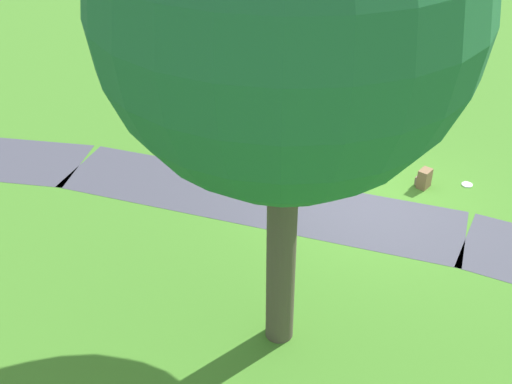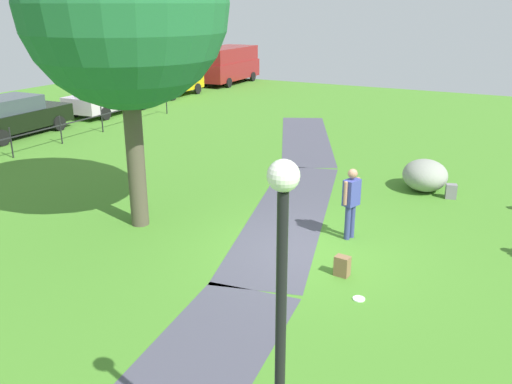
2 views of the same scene
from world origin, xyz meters
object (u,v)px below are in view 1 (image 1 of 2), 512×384
lawn_boulder (202,93)px  spare_backpack_on_lawn (424,179)px  large_shade_tree (288,8)px  woman_with_handbag (310,33)px  backpack_by_boulder (233,94)px  man_near_boulder (339,132)px  passerby_on_path (409,51)px  frisbee_on_grass (467,185)px  handbag_on_grass (335,58)px

lawn_boulder → spare_backpack_on_lawn: lawn_boulder is taller
large_shade_tree → woman_with_handbag: (4.76, -9.28, -3.95)m
backpack_by_boulder → spare_backpack_on_lawn: size_ratio=1.00×
man_near_boulder → passerby_on_path: bearing=-84.5°
spare_backpack_on_lawn → frisbee_on_grass: size_ratio=1.81×
man_near_boulder → passerby_on_path: passerby_on_path is taller
lawn_boulder → passerby_on_path: bearing=-133.6°
backpack_by_boulder → large_shade_tree: bearing=129.9°
spare_backpack_on_lawn → woman_with_handbag: bearing=-39.7°
woman_with_handbag → handbag_on_grass: size_ratio=5.17×
woman_with_handbag → frisbee_on_grass: (-5.76, 3.61, -0.99)m
man_near_boulder → backpack_by_boulder: size_ratio=4.04×
backpack_by_boulder → frisbee_on_grass: 6.29m
passerby_on_path → frisbee_on_grass: 4.87m
passerby_on_path → frisbee_on_grass: (-2.94, 3.74, -1.04)m
woman_with_handbag → spare_backpack_on_lawn: 6.58m
handbag_on_grass → backpack_by_boulder: size_ratio=0.83×
spare_backpack_on_lawn → passerby_on_path: bearing=-62.8°
woman_with_handbag → man_near_boulder: (-3.27, 4.60, -0.07)m
woman_with_handbag → passerby_on_path: size_ratio=0.96×
man_near_boulder → passerby_on_path: (0.46, -4.73, 0.12)m
frisbee_on_grass → large_shade_tree: bearing=80.0°
backpack_by_boulder → man_near_boulder: bearing=156.7°
woman_with_handbag → spare_backpack_on_lawn: size_ratio=4.31×
handbag_on_grass → passerby_on_path: bearing=165.5°
large_shade_tree → passerby_on_path: size_ratio=4.01×
spare_backpack_on_lawn → handbag_on_grass: bearing=-47.1°
large_shade_tree → lawn_boulder: 9.10m
lawn_boulder → frisbee_on_grass: bearing=-178.7°
large_shade_tree → frisbee_on_grass: 7.58m
man_near_boulder → passerby_on_path: 4.75m
handbag_on_grass → frisbee_on_grass: bearing=140.6°
woman_with_handbag → backpack_by_boulder: woman_with_handbag is taller
lawn_boulder → passerby_on_path: 5.40m
lawn_boulder → man_near_boulder: (-4.16, 0.84, 0.50)m
large_shade_tree → backpack_by_boulder: 9.48m
passerby_on_path → backpack_by_boulder: (3.31, 3.11, -0.86)m
spare_backpack_on_lawn → frisbee_on_grass: (-0.73, -0.56, -0.18)m
spare_backpack_on_lawn → backpack_by_boulder: bearing=-12.2°
woman_with_handbag → backpack_by_boulder: bearing=80.6°
backpack_by_boulder → spare_backpack_on_lawn: bearing=167.8°
man_near_boulder → spare_backpack_on_lawn: size_ratio=4.04×
large_shade_tree → spare_backpack_on_lawn: large_shade_tree is taller
lawn_boulder → backpack_by_boulder: lawn_boulder is taller
lawn_boulder → man_near_boulder: 4.27m
woman_with_handbag → man_near_boulder: 5.65m
large_shade_tree → handbag_on_grass: (4.30, -10.01, -4.81)m
man_near_boulder → frisbee_on_grass: 2.83m
man_near_boulder → frisbee_on_grass: man_near_boulder is taller
handbag_on_grass → backpack_by_boulder: 3.84m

